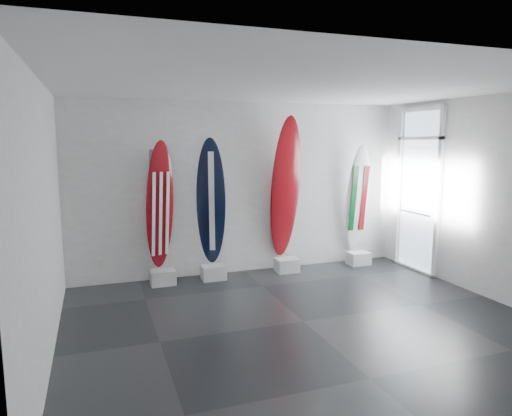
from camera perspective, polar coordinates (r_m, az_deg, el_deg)
name	(u,v)px	position (r m, az deg, el deg)	size (l,w,h in m)	color
floor	(303,321)	(6.19, 5.90, -13.84)	(6.00, 6.00, 0.00)	black
ceiling	(307,85)	(5.77, 6.36, 14.93)	(6.00, 6.00, 0.00)	white
wall_back	(244,188)	(8.10, -1.54, 2.45)	(6.00, 6.00, 0.00)	silver
wall_front	(450,254)	(3.74, 22.95, -5.23)	(6.00, 6.00, 0.00)	silver
wall_left	(44,222)	(5.26, -24.86, -1.56)	(5.00, 5.00, 0.00)	silver
wall_right	(490,198)	(7.58, 27.04, 1.13)	(5.00, 5.00, 0.00)	silver
display_block_usa	(163,277)	(7.74, -11.48, -8.44)	(0.40, 0.30, 0.24)	silver
surfboard_usa	(160,206)	(7.58, -11.85, 0.29)	(0.48, 0.08, 2.12)	maroon
display_block_navy	(213,272)	(7.89, -5.31, -7.97)	(0.40, 0.30, 0.24)	silver
surfboard_navy	(211,202)	(7.74, -5.61, 0.75)	(0.49, 0.08, 2.16)	black
display_block_swiss	(287,265)	(8.31, 3.86, -7.11)	(0.40, 0.30, 0.24)	silver
surfboard_swiss	(285,188)	(8.14, 3.67, 2.48)	(0.58, 0.08, 2.55)	maroon
display_block_italy	(358,258)	(8.98, 12.61, -6.11)	(0.40, 0.30, 0.24)	silver
surfboard_italy	(358,199)	(8.86, 12.50, 1.13)	(0.46, 0.08, 2.03)	white
wall_outlet	(101,264)	(7.90, -18.73, -6.64)	(0.09, 0.02, 0.13)	silver
glass_door	(418,192)	(8.70, 19.48, 1.89)	(0.12, 1.16, 2.85)	white
balcony	(473,237)	(9.72, 25.34, -3.32)	(2.80, 2.20, 1.20)	slate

